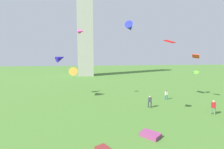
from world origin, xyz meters
TOP-DOWN VIEW (x-y plane):
  - monument_obelisk at (-6.96, 58.10)m, footprint 5.65×5.65m
  - person_0 at (10.14, 13.36)m, footprint 0.55×0.45m
  - person_2 at (3.05, 17.17)m, footprint 0.52×0.46m
  - person_3 at (7.53, 21.16)m, footprint 0.49×0.26m
  - kite_flying_0 at (-6.84, 22.79)m, footprint 1.23×1.21m
  - kite_flying_1 at (-1.19, 12.64)m, footprint 1.48×1.73m
  - kite_flying_2 at (-8.46, 24.98)m, footprint 1.57×2.55m
  - kite_flying_3 at (7.68, 21.07)m, footprint 1.98×1.97m
  - kite_flying_4 at (11.75, 19.84)m, footprint 1.65×1.80m
  - kite_flying_5 at (-10.88, 26.19)m, footprint 2.19×1.99m
  - kite_flying_6 at (14.38, 23.30)m, footprint 1.38×1.12m
  - kite_bundle_1 at (-0.04, 8.80)m, footprint 2.04×2.10m

SIDE VIEW (x-z plane):
  - kite_bundle_1 at x=-0.04m, z-range 0.00..0.37m
  - person_3 at x=7.53m, z-range 0.10..1.68m
  - person_2 at x=3.05m, z-range 0.11..1.85m
  - person_0 at x=10.14m, z-range 0.12..1.97m
  - kite_flying_6 at x=14.38m, z-range 4.06..4.76m
  - kite_flying_2 at x=-8.46m, z-range 3.39..5.54m
  - kite_flying_5 at x=-10.88m, z-range 6.29..7.88m
  - kite_flying_4 at x=11.75m, z-range 7.06..7.86m
  - kite_flying_3 at x=7.68m, z-range 9.53..10.28m
  - kite_flying_1 at x=-1.19m, z-range 9.95..11.26m
  - kite_flying_0 at x=-6.84m, z-range 11.19..11.91m
  - monument_obelisk at x=-6.96m, z-range 0.00..46.44m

